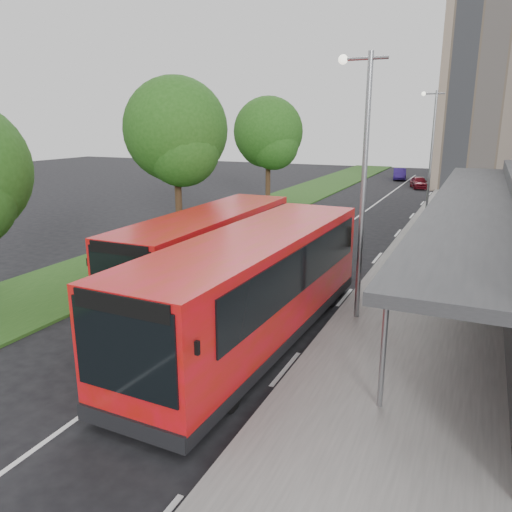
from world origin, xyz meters
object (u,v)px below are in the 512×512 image
Objects in this scene: car_near at (419,182)px; car_far at (400,174)px; lamp_post_far at (431,145)px; litter_bin at (427,244)px; lamp_post_near at (362,173)px; tree_mid at (176,137)px; bus_second at (209,250)px; bus_main at (255,287)px; tree_far at (268,137)px; bollard at (436,215)px.

car_near is 7.53m from car_far.
litter_bin is at bearing -83.29° from lamp_post_far.
lamp_post_near and lamp_post_far have the same top height.
car_near is (8.91, 28.27, -4.90)m from tree_mid.
litter_bin is at bearing 9.82° from tree_mid.
car_far is at bearing 96.94° from lamp_post_near.
bus_second is 41.32m from car_far.
lamp_post_far reaches higher than bus_main.
bus_second is 3.04× the size of car_near.
tree_far is 0.71× the size of bus_main.
tree_mid is 2.49× the size of car_near.
car_near is (0.07, 38.00, -1.05)m from bus_main.
litter_bin is 33.68m from car_far.
car_near is at bearing -76.82° from car_far.
tree_mid is 36.04m from car_far.
car_far reaches higher than car_near.
lamp_post_far reaches higher than car_near.
bollard is at bearing 86.78° from lamp_post_near.
lamp_post_far is 23.21m from car_far.
bus_main is at bearing -95.78° from lamp_post_far.
lamp_post_far is at bearing 72.49° from bus_second.
tree_mid is 0.82× the size of bus_second.
lamp_post_far is 20.19m from bus_second.
bus_second is at bearing -113.34° from car_near.
lamp_post_near is 4.68m from bus_main.
tree_mid is 1.06× the size of lamp_post_near.
car_near is (-2.22, 15.32, -4.14)m from lamp_post_far.
bus_main reaches higher than bus_second.
bus_main is (-2.29, -22.68, -3.09)m from lamp_post_far.
tree_far reaches higher than car_near.
car_far is (5.99, 23.21, -4.55)m from tree_far.
lamp_post_far is (11.13, 12.95, -0.76)m from tree_mid.
bus_main is 38.01m from car_near.
bus_second is (5.24, -18.10, -3.68)m from tree_far.
car_far is (-2.92, 6.94, 0.05)m from car_near.
car_near is at bearing 93.59° from lamp_post_near.
bus_second is at bearing -107.19° from lamp_post_far.
bus_second is (-5.89, 0.96, -3.22)m from lamp_post_near.
tree_far is 11.18m from lamp_post_far.
tree_mid is 17.09m from lamp_post_far.
car_far is (0.75, 41.30, -0.87)m from bus_second.
bus_main reaches higher than car_far.
tree_far is 2.11× the size of car_far.
bus_second is 17.39m from bollard.
tree_mid reaches higher than lamp_post_far.
bus_second reaches higher than car_far.
bus_second is 10.95m from litter_bin.
car_far reaches higher than litter_bin.
bus_main is 1.09× the size of bus_second.
car_far is (5.99, 35.21, -4.85)m from tree_mid.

